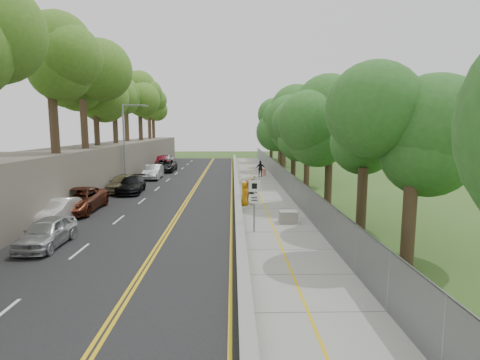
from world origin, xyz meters
The scene contains 26 objects.
ground centered at (0.00, 0.00, 0.00)m, with size 140.00×140.00×0.00m, color #33511E.
road centered at (-5.40, 15.00, 0.02)m, with size 11.20×66.00×0.04m, color black.
sidewalk centered at (2.55, 15.00, 0.03)m, with size 4.20×66.00×0.05m, color gray.
jersey_barrier centered at (0.25, 15.00, 0.30)m, with size 0.42×66.00×0.60m, color #8ACF2F.
rock_embankment centered at (-13.50, 15.00, 2.00)m, with size 5.00×66.00×4.00m, color #595147.
chainlink_fence centered at (4.65, 15.00, 1.00)m, with size 0.04×66.00×2.00m, color slate.
trees_embankment centered at (-13.00, 15.00, 10.50)m, with size 6.40×66.00×13.00m, color #508226, non-canonical shape.
trees_fenceside centered at (7.00, 15.00, 7.00)m, with size 7.00×66.00×14.00m, color #36732A, non-canonical shape.
streetlight centered at (-10.46, 14.00, 4.64)m, with size 2.52×0.22×8.00m.
signpost centered at (1.05, -3.02, 1.96)m, with size 0.62×0.09×3.10m.
construction_barrel centered at (3.63, 21.41, 0.49)m, with size 0.54×0.54×0.88m, color #F34220.
concrete_block centered at (3.20, -1.01, 0.41)m, with size 1.08×0.81×0.72m, color gray.
car_0 centered at (-9.00, -5.27, 0.74)m, with size 1.65×4.10×1.40m, color #B5B5BA.
car_1 centered at (-10.60, -0.64, 0.76)m, with size 1.52×4.35×1.43m, color white.
car_2 centered at (-10.60, 2.24, 0.85)m, with size 2.68×5.81×1.62m, color maroon.
car_3 centered at (-9.00, 9.74, 0.76)m, with size 2.01×4.95×1.44m, color black.
car_4 centered at (-9.88, 10.26, 0.86)m, with size 1.92×4.78×1.63m, color gray.
car_5 centered at (-9.00, 19.01, 0.83)m, with size 1.68×4.82×1.59m, color silver.
car_6 centered at (-9.00, 26.12, 0.84)m, with size 2.65×5.75×1.60m, color black.
car_7 centered at (-10.60, 31.57, 0.85)m, with size 2.27×5.59×1.62m, color maroon.
car_8 centered at (-10.60, 35.89, 0.86)m, with size 1.93×4.78×1.63m, color silver.
painter_0 centered at (0.75, 4.06, 0.93)m, with size 0.86×0.56×1.76m, color #C3780C.
painter_1 centered at (0.75, 5.09, 0.88)m, with size 0.61×0.40×1.67m, color white.
painter_2 centered at (1.45, 4.74, 0.98)m, with size 0.91×0.71×1.87m, color black.
painter_3 centered at (1.11, 5.12, 0.96)m, with size 1.17×0.67×1.82m, color #A05934.
person_far centered at (3.14, 20.46, 1.00)m, with size 1.11×0.46×1.89m, color black.
Camera 1 is at (-0.12, -22.78, 5.66)m, focal length 28.00 mm.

